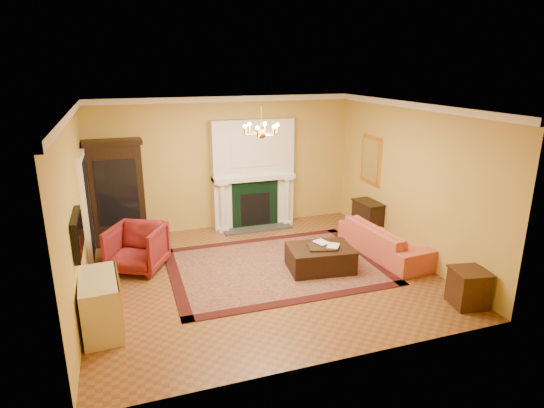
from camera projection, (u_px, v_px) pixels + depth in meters
name	position (u px, v px, depth m)	size (l,w,h in m)	color
floor	(262.00, 274.00, 8.31)	(6.00, 5.50, 0.02)	brown
ceiling	(261.00, 106.00, 7.43)	(6.00, 5.50, 0.02)	silver
wall_back	(225.00, 163.00, 10.37)	(6.00, 0.02, 3.00)	gold
wall_front	(332.00, 255.00, 5.37)	(6.00, 0.02, 3.00)	gold
wall_left	(75.00, 212.00, 6.94)	(0.02, 5.50, 3.00)	gold
wall_right	(410.00, 181.00, 8.80)	(0.02, 5.50, 3.00)	gold
fireplace	(253.00, 176.00, 10.47)	(1.90, 0.70, 2.50)	silver
crown_molding	(246.00, 106.00, 8.31)	(6.00, 5.50, 0.12)	white
doorway	(87.00, 208.00, 8.63)	(0.08, 1.05, 2.10)	white
tv_panel	(78.00, 234.00, 6.46)	(0.09, 0.95, 0.58)	black
gilt_mirror	(371.00, 160.00, 10.01)	(0.06, 0.76, 1.05)	gold
chandelier	(261.00, 131.00, 7.55)	(0.63, 0.55, 0.53)	gold
oriental_rug	(275.00, 266.00, 8.59)	(3.91, 2.94, 0.02)	#440E1A
china_cabinet	(118.00, 194.00, 9.52)	(1.05, 0.48, 2.11)	black
wingback_armchair	(137.00, 246.00, 8.34)	(0.92, 0.86, 0.94)	maroon
pedestal_table	(137.00, 240.00, 8.88)	(0.37, 0.37, 0.66)	black
commode	(101.00, 304.00, 6.44)	(0.51, 1.09, 0.81)	beige
coral_sofa	(386.00, 235.00, 8.99)	(2.18, 0.64, 0.85)	#BD3F3C
end_table	(468.00, 289.00, 7.13)	(0.49, 0.49, 0.57)	#3E2010
console_table	(368.00, 220.00, 10.02)	(0.39, 0.69, 0.77)	black
leather_ottoman	(320.00, 258.00, 8.40)	(1.16, 0.84, 0.43)	black
ottoman_tray	(322.00, 247.00, 8.29)	(0.50, 0.39, 0.03)	black
book_a	(318.00, 237.00, 8.34)	(0.21, 0.03, 0.28)	gray
book_b	(328.00, 239.00, 8.27)	(0.21, 0.02, 0.28)	gray
topiary_left	(226.00, 166.00, 10.15)	(0.18, 0.18, 0.47)	gray
topiary_right	(283.00, 162.00, 10.57)	(0.17, 0.17, 0.46)	gray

